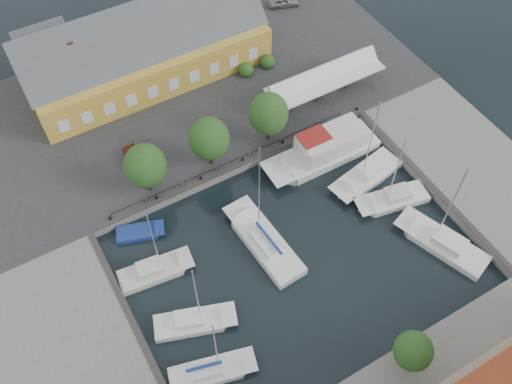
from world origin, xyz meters
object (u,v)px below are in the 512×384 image
(car_silver, at_px, (284,1))
(center_sailboat, at_px, (265,243))
(east_boat_c, at_px, (443,244))
(west_boat_d, at_px, (210,372))
(launch_nw, at_px, (140,233))
(car_red, at_px, (137,159))
(east_boat_b, at_px, (393,200))
(west_boat_b, at_px, (154,272))
(west_boat_c, at_px, (193,323))
(tent_canopy, at_px, (325,79))
(trawler, at_px, (325,150))
(east_boat_a, at_px, (367,176))
(warehouse, at_px, (140,52))

(car_silver, xyz_separation_m, center_sailboat, (-21.00, -30.59, -1.34))
(east_boat_c, height_order, west_boat_d, east_boat_c)
(east_boat_c, bearing_deg, launch_nw, 147.20)
(car_red, height_order, east_boat_b, east_boat_b)
(east_boat_c, height_order, launch_nw, east_boat_c)
(car_red, relative_size, west_boat_b, 0.41)
(west_boat_c, bearing_deg, east_boat_b, 4.23)
(tent_canopy, xyz_separation_m, west_boat_b, (-26.56, -11.00, -3.42))
(car_silver, distance_m, west_boat_d, 50.21)
(west_boat_b, xyz_separation_m, west_boat_d, (0.21, -11.13, 0.01))
(car_silver, height_order, west_boat_d, west_boat_d)
(east_boat_b, bearing_deg, tent_canopy, 83.50)
(trawler, relative_size, west_boat_c, 1.33)
(tent_canopy, height_order, west_boat_b, west_boat_b)
(east_boat_b, height_order, west_boat_c, east_boat_b)
(tent_canopy, distance_m, east_boat_a, 12.45)
(tent_canopy, height_order, center_sailboat, center_sailboat)
(warehouse, bearing_deg, car_red, -116.54)
(tent_canopy, xyz_separation_m, trawler, (-4.49, -7.06, -2.67))
(tent_canopy, relative_size, car_silver, 3.38)
(car_red, distance_m, east_boat_a, 24.47)
(trawler, bearing_deg, car_silver, 68.36)
(warehouse, relative_size, west_boat_d, 2.80)
(tent_canopy, height_order, west_boat_c, west_boat_c)
(east_boat_b, xyz_separation_m, west_boat_d, (-24.56, -6.47, 0.01))
(car_silver, distance_m, west_boat_c, 46.16)
(car_red, relative_size, east_boat_c, 0.34)
(west_boat_c, bearing_deg, east_boat_c, -11.28)
(trawler, bearing_deg, launch_nw, 177.63)
(car_silver, xyz_separation_m, launch_nw, (-31.09, -23.18, -1.62))
(east_boat_a, height_order, east_boat_b, east_boat_a)
(warehouse, bearing_deg, center_sailboat, -88.63)
(center_sailboat, bearing_deg, launch_nw, 143.70)
(tent_canopy, height_order, east_boat_a, east_boat_a)
(east_boat_b, bearing_deg, warehouse, 116.65)
(warehouse, distance_m, west_boat_b, 27.10)
(car_red, height_order, west_boat_c, west_boat_c)
(west_boat_c, bearing_deg, west_boat_d, -98.49)
(west_boat_b, bearing_deg, warehouse, 68.17)
(tent_canopy, distance_m, west_boat_b, 28.95)
(east_boat_c, xyz_separation_m, west_boat_b, (-25.67, 11.37, 0.00))
(warehouse, height_order, car_red, warehouse)
(east_boat_c, bearing_deg, west_boat_c, 168.72)
(east_boat_a, xyz_separation_m, west_boat_c, (-23.41, -5.68, -0.00))
(car_silver, xyz_separation_m, east_boat_b, (-6.84, -32.67, -1.44))
(warehouse, bearing_deg, west_boat_d, -105.16)
(car_silver, height_order, center_sailboat, center_sailboat)
(car_red, height_order, west_boat_b, west_boat_b)
(west_boat_c, relative_size, launch_nw, 1.99)
(center_sailboat, height_order, launch_nw, center_sailboat)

